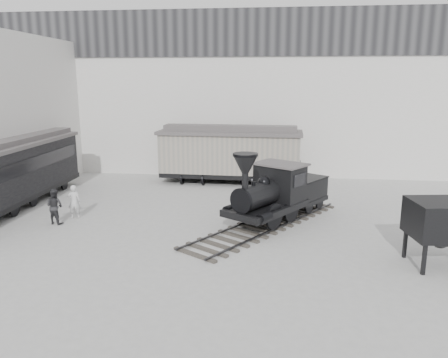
# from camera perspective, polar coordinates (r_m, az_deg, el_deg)

# --- Properties ---
(ground) EXTENTS (90.00, 90.00, 0.00)m
(ground) POSITION_cam_1_polar(r_m,az_deg,el_deg) (17.11, -2.43, -9.40)
(ground) COLOR #9E9E9B
(north_wall) EXTENTS (34.00, 2.51, 11.00)m
(north_wall) POSITION_cam_1_polar(r_m,az_deg,el_deg) (30.76, 1.76, 11.02)
(north_wall) COLOR silver
(north_wall) RESTS_ON ground
(locomotive) EXTENTS (7.20, 9.23, 3.43)m
(locomotive) POSITION_cam_1_polar(r_m,az_deg,el_deg) (20.25, 6.73, -2.18)
(locomotive) COLOR #3C3832
(locomotive) RESTS_ON ground
(boxcar) EXTENTS (9.18, 3.20, 3.72)m
(boxcar) POSITION_cam_1_polar(r_m,az_deg,el_deg) (27.94, 0.78, 3.43)
(boxcar) COLOR black
(boxcar) RESTS_ON ground
(passenger_coach) EXTENTS (2.92, 12.54, 3.34)m
(passenger_coach) POSITION_cam_1_polar(r_m,az_deg,el_deg) (24.80, -26.43, 0.68)
(passenger_coach) COLOR black
(passenger_coach) RESTS_ON ground
(visitor_a) EXTENTS (0.66, 0.49, 1.63)m
(visitor_a) POSITION_cam_1_polar(r_m,az_deg,el_deg) (22.01, -18.98, -2.81)
(visitor_a) COLOR silver
(visitor_a) RESTS_ON ground
(visitor_b) EXTENTS (0.93, 0.80, 1.65)m
(visitor_b) POSITION_cam_1_polar(r_m,az_deg,el_deg) (21.47, -21.26, -3.34)
(visitor_b) COLOR #29292C
(visitor_b) RESTS_ON ground
(coal_hopper) EXTENTS (2.40, 2.06, 2.37)m
(coal_hopper) POSITION_cam_1_polar(r_m,az_deg,el_deg) (17.11, 26.58, -5.27)
(coal_hopper) COLOR black
(coal_hopper) RESTS_ON ground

